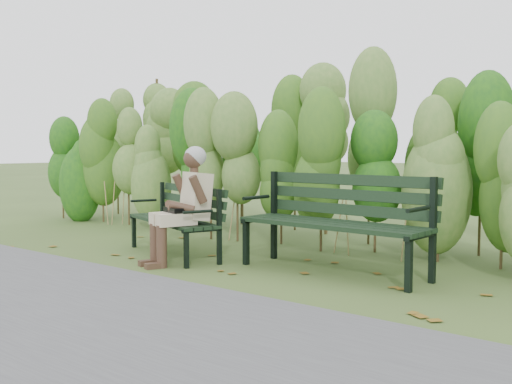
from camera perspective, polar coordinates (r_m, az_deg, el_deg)
The scene contains 7 objects.
ground at distance 6.39m, azimuth -1.98°, elevation -6.91°, with size 80.00×80.00×0.00m, color #3F5426.
footpath at distance 4.98m, azimuth -19.03°, elevation -10.31°, with size 60.00×2.50×0.01m, color #474749.
hedge_band at distance 7.77m, azimuth 7.01°, elevation 4.38°, with size 11.04×1.67×2.42m.
leaf_litter at distance 6.00m, azimuth -0.37°, elevation -7.61°, with size 5.99×1.70×0.01m.
bench_left at distance 6.95m, azimuth -7.28°, elevation -2.10°, with size 1.68×1.02×0.80m.
bench_right at distance 5.99m, azimuth 7.86°, elevation -2.13°, with size 1.97×0.71×0.97m.
seated_woman at distance 6.39m, azimuth -6.78°, elevation -0.63°, with size 0.58×0.81×1.25m.
Camera 1 is at (4.09, -4.75, 1.24)m, focal length 42.00 mm.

